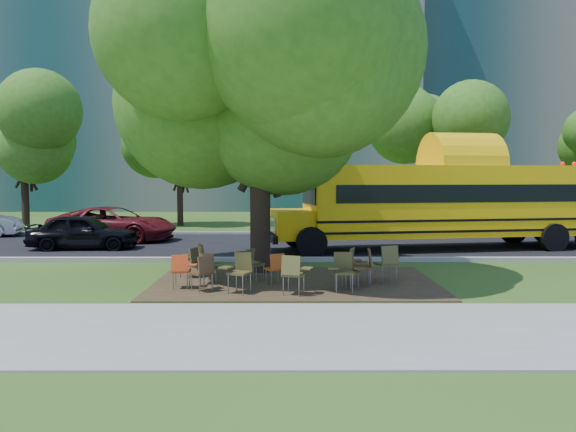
{
  "coord_description": "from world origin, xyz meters",
  "views": [
    {
      "loc": [
        0.8,
        -14.42,
        2.65
      ],
      "look_at": [
        0.83,
        3.14,
        1.42
      ],
      "focal_mm": 35.0,
      "sensor_mm": 36.0,
      "label": 1
    }
  ],
  "objects_px": {
    "chair_12": "(356,261)",
    "chair_13": "(388,260)",
    "chair_7": "(349,269)",
    "chair_9": "(196,257)",
    "chair_1": "(209,265)",
    "bg_car_red": "(114,224)",
    "chair_11": "(276,266)",
    "chair_3": "(240,268)",
    "black_car": "(84,232)",
    "chair_5": "(342,268)",
    "main_tree": "(260,85)",
    "chair_8": "(191,259)",
    "chair_4": "(294,271)",
    "chair_0": "(182,268)",
    "school_bus": "(457,201)",
    "chair_2": "(204,270)",
    "chair_6": "(364,263)",
    "chair_10": "(253,261)"
  },
  "relations": [
    {
      "from": "chair_1",
      "to": "bg_car_red",
      "type": "bearing_deg",
      "value": 125.81
    },
    {
      "from": "chair_12",
      "to": "bg_car_red",
      "type": "distance_m",
      "value": 12.6
    },
    {
      "from": "school_bus",
      "to": "chair_2",
      "type": "distance_m",
      "value": 11.22
    },
    {
      "from": "chair_3",
      "to": "black_car",
      "type": "height_order",
      "value": "black_car"
    },
    {
      "from": "chair_9",
      "to": "chair_2",
      "type": "bearing_deg",
      "value": 167.84
    },
    {
      "from": "chair_11",
      "to": "chair_12",
      "type": "bearing_deg",
      "value": -8.85
    },
    {
      "from": "chair_1",
      "to": "chair_12",
      "type": "height_order",
      "value": "chair_12"
    },
    {
      "from": "chair_7",
      "to": "chair_8",
      "type": "xyz_separation_m",
      "value": [
        -3.97,
        1.39,
        0.02
      ]
    },
    {
      "from": "chair_12",
      "to": "chair_13",
      "type": "height_order",
      "value": "chair_13"
    },
    {
      "from": "bg_car_red",
      "to": "chair_11",
      "type": "bearing_deg",
      "value": -133.57
    },
    {
      "from": "main_tree",
      "to": "chair_4",
      "type": "bearing_deg",
      "value": -74.08
    },
    {
      "from": "chair_2",
      "to": "chair_5",
      "type": "distance_m",
      "value": 3.17
    },
    {
      "from": "school_bus",
      "to": "chair_9",
      "type": "height_order",
      "value": "school_bus"
    },
    {
      "from": "chair_13",
      "to": "chair_5",
      "type": "bearing_deg",
      "value": -158.15
    },
    {
      "from": "chair_2",
      "to": "black_car",
      "type": "relative_size",
      "value": 0.22
    },
    {
      "from": "chair_1",
      "to": "chair_3",
      "type": "xyz_separation_m",
      "value": [
        0.84,
        -1.01,
        0.09
      ]
    },
    {
      "from": "chair_7",
      "to": "chair_13",
      "type": "xyz_separation_m",
      "value": [
        1.04,
        0.62,
        0.11
      ]
    },
    {
      "from": "chair_3",
      "to": "chair_7",
      "type": "bearing_deg",
      "value": -143.46
    },
    {
      "from": "chair_11",
      "to": "chair_13",
      "type": "xyz_separation_m",
      "value": [
        2.76,
        0.3,
        0.1
      ]
    },
    {
      "from": "chair_1",
      "to": "chair_4",
      "type": "bearing_deg",
      "value": -25.15
    },
    {
      "from": "chair_1",
      "to": "chair_3",
      "type": "bearing_deg",
      "value": -43.31
    },
    {
      "from": "school_bus",
      "to": "chair_9",
      "type": "bearing_deg",
      "value": -156.63
    },
    {
      "from": "chair_11",
      "to": "chair_6",
      "type": "bearing_deg",
      "value": -25.53
    },
    {
      "from": "chair_1",
      "to": "chair_13",
      "type": "distance_m",
      "value": 4.43
    },
    {
      "from": "main_tree",
      "to": "chair_8",
      "type": "distance_m",
      "value": 5.05
    },
    {
      "from": "main_tree",
      "to": "school_bus",
      "type": "height_order",
      "value": "main_tree"
    },
    {
      "from": "school_bus",
      "to": "chair_2",
      "type": "xyz_separation_m",
      "value": [
        -8.1,
        -7.67,
        -1.23
      ]
    },
    {
      "from": "chair_2",
      "to": "chair_6",
      "type": "xyz_separation_m",
      "value": [
        3.78,
        0.71,
        0.04
      ]
    },
    {
      "from": "school_bus",
      "to": "chair_3",
      "type": "height_order",
      "value": "school_bus"
    },
    {
      "from": "chair_13",
      "to": "chair_2",
      "type": "bearing_deg",
      "value": 174.49
    },
    {
      "from": "chair_7",
      "to": "black_car",
      "type": "bearing_deg",
      "value": -139.87
    },
    {
      "from": "chair_3",
      "to": "bg_car_red",
      "type": "xyz_separation_m",
      "value": [
        -6.06,
        10.38,
        0.13
      ]
    },
    {
      "from": "chair_8",
      "to": "chair_13",
      "type": "bearing_deg",
      "value": -75.67
    },
    {
      "from": "chair_1",
      "to": "chair_6",
      "type": "distance_m",
      "value": 3.8
    },
    {
      "from": "chair_3",
      "to": "chair_9",
      "type": "bearing_deg",
      "value": -34.67
    },
    {
      "from": "chair_5",
      "to": "chair_11",
      "type": "relative_size",
      "value": 1.14
    },
    {
      "from": "school_bus",
      "to": "chair_13",
      "type": "bearing_deg",
      "value": -128.54
    },
    {
      "from": "school_bus",
      "to": "chair_5",
      "type": "relative_size",
      "value": 13.72
    },
    {
      "from": "chair_0",
      "to": "chair_3",
      "type": "distance_m",
      "value": 1.47
    },
    {
      "from": "chair_4",
      "to": "chair_9",
      "type": "bearing_deg",
      "value": 154.28
    },
    {
      "from": "chair_7",
      "to": "chair_9",
      "type": "distance_m",
      "value": 4.23
    },
    {
      "from": "bg_car_red",
      "to": "chair_3",
      "type": "bearing_deg",
      "value": -139.16
    },
    {
      "from": "chair_10",
      "to": "chair_12",
      "type": "height_order",
      "value": "chair_12"
    },
    {
      "from": "chair_1",
      "to": "chair_11",
      "type": "relative_size",
      "value": 0.99
    },
    {
      "from": "chair_3",
      "to": "chair_13",
      "type": "bearing_deg",
      "value": -137.58
    },
    {
      "from": "chair_5",
      "to": "chair_2",
      "type": "bearing_deg",
      "value": -0.63
    },
    {
      "from": "chair_1",
      "to": "chair_2",
      "type": "xyz_separation_m",
      "value": [
        0.01,
        -0.87,
        0.03
      ]
    },
    {
      "from": "chair_9",
      "to": "chair_4",
      "type": "bearing_deg",
      "value": -160.28
    },
    {
      "from": "bg_car_red",
      "to": "chair_13",
      "type": "bearing_deg",
      "value": -123.15
    },
    {
      "from": "chair_7",
      "to": "chair_1",
      "type": "bearing_deg",
      "value": -108.81
    }
  ]
}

